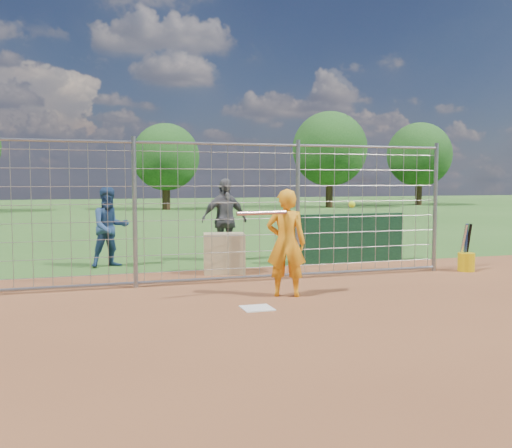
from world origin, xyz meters
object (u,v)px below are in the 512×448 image
object	(u,v)px
batter	(286,243)
bucket_with_bats	(466,259)
equipment_bin	(224,253)
bystander_a	(110,227)
bystander_b	(224,220)

from	to	relation	value
batter	bucket_with_bats	xyz separation A→B (m)	(4.38, 1.24, -0.61)
equipment_bin	bucket_with_bats	distance (m)	4.92
bystander_a	bystander_b	world-z (taller)	bystander_b
bucket_with_bats	batter	bearing A→B (deg)	-164.22
bystander_a	equipment_bin	world-z (taller)	bystander_a
bystander_a	batter	bearing A→B (deg)	-72.62
bystander_a	equipment_bin	xyz separation A→B (m)	(2.11, -1.57, -0.45)
bystander_a	bucket_with_bats	bearing A→B (deg)	-36.44
bystander_b	bystander_a	bearing A→B (deg)	172.56
batter	bystander_b	size ratio (longest dim) A/B	0.91
bystander_a	equipment_bin	size ratio (longest dim) A/B	2.13
bucket_with_bats	bystander_a	bearing A→B (deg)	157.73
bystander_a	bucket_with_bats	world-z (taller)	bystander_a
bystander_a	bucket_with_bats	size ratio (longest dim) A/B	1.75
bystander_a	equipment_bin	bearing A→B (deg)	-50.81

